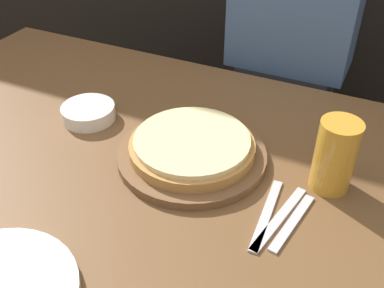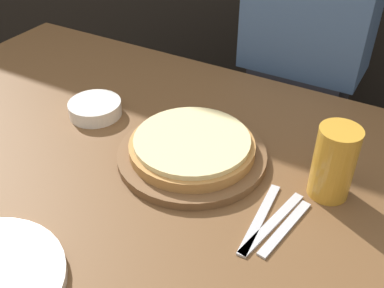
{
  "view_description": "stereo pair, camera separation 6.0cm",
  "coord_description": "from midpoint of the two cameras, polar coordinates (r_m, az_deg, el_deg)",
  "views": [
    {
      "loc": [
        0.41,
        -0.59,
        1.38
      ],
      "look_at": [
        0.08,
        0.11,
        0.8
      ],
      "focal_mm": 42.0,
      "sensor_mm": 36.0,
      "label": 1
    },
    {
      "loc": [
        0.46,
        -0.57,
        1.38
      ],
      "look_at": [
        0.08,
        0.11,
        0.8
      ],
      "focal_mm": 42.0,
      "sensor_mm": 36.0,
      "label": 2
    }
  ],
  "objects": [
    {
      "name": "dining_table",
      "position": [
        1.23,
        -7.2,
        -17.68
      ],
      "size": [
        1.55,
        1.07,
        0.76
      ],
      "color": "brown",
      "rests_on": "ground_plane"
    },
    {
      "name": "dinner_knife",
      "position": [
        0.86,
        9.05,
        -9.37
      ],
      "size": [
        0.06,
        0.2,
        0.0
      ],
      "color": "silver",
      "rests_on": "dining_table"
    },
    {
      "name": "spoon",
      "position": [
        0.86,
        10.65,
        -9.84
      ],
      "size": [
        0.05,
        0.17,
        0.0
      ],
      "color": "silver",
      "rests_on": "dining_table"
    },
    {
      "name": "diner_person",
      "position": [
        1.49,
        10.63,
        7.49
      ],
      "size": [
        0.36,
        0.2,
        1.35
      ],
      "color": "#33333D",
      "rests_on": "ground_plane"
    },
    {
      "name": "beer_glass",
      "position": [
        0.9,
        15.99,
        -1.15
      ],
      "size": [
        0.08,
        0.08,
        0.15
      ],
      "color": "gold",
      "rests_on": "dining_table"
    },
    {
      "name": "fork",
      "position": [
        0.87,
        7.46,
        -8.9
      ],
      "size": [
        0.03,
        0.2,
        0.0
      ],
      "color": "silver",
      "rests_on": "dining_table"
    },
    {
      "name": "pizza_on_board",
      "position": [
        0.98,
        -1.76,
        -0.75
      ],
      "size": [
        0.33,
        0.33,
        0.06
      ],
      "color": "brown",
      "rests_on": "dining_table"
    },
    {
      "name": "side_bowl",
      "position": [
        1.15,
        -14.48,
        3.86
      ],
      "size": [
        0.13,
        0.13,
        0.04
      ],
      "color": "white",
      "rests_on": "dining_table"
    }
  ]
}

